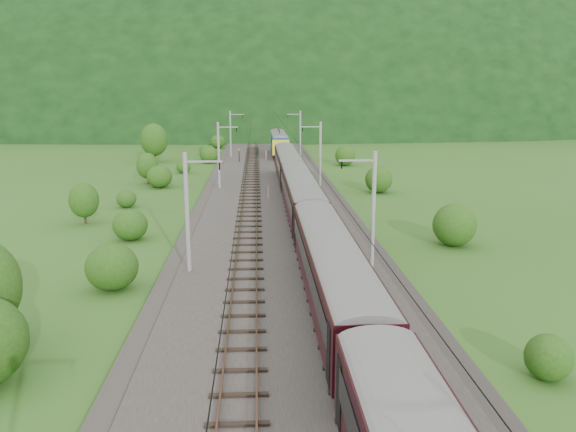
{
  "coord_description": "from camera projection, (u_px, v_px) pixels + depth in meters",
  "views": [
    {
      "loc": [
        -1.55,
        -36.35,
        12.4
      ],
      "look_at": [
        0.8,
        6.12,
        2.6
      ],
      "focal_mm": 35.0,
      "sensor_mm": 36.0,
      "label": 1
    }
  ],
  "objects": [
    {
      "name": "hazard_post_near",
      "position": [
        268.0,
        192.0,
        62.22
      ],
      "size": [
        0.15,
        0.15,
        1.43
      ],
      "primitive_type": "cylinder",
      "color": "red",
      "rests_on": "railbed"
    },
    {
      "name": "vegetation_right",
      "position": [
        393.0,
        191.0,
        60.71
      ],
      "size": [
        5.88,
        94.22,
        3.09
      ],
      "color": "#204913",
      "rests_on": "ground"
    },
    {
      "name": "catenary_right",
      "position": [
        320.0,
        153.0,
        68.69
      ],
      "size": [
        2.54,
        192.28,
        8.0
      ],
      "color": "gray",
      "rests_on": "railbed"
    },
    {
      "name": "train",
      "position": [
        333.0,
        263.0,
        29.57
      ],
      "size": [
        2.82,
        155.56,
        4.89
      ],
      "color": "black",
      "rests_on": "ground"
    },
    {
      "name": "vegetation_left",
      "position": [
        120.0,
        197.0,
        51.89
      ],
      "size": [
        13.08,
        143.27,
        6.52
      ],
      "color": "#204913",
      "rests_on": "ground"
    },
    {
      "name": "track_left",
      "position": [
        248.0,
        232.0,
        47.75
      ],
      "size": [
        2.4,
        220.0,
        0.27
      ],
      "color": "brown",
      "rests_on": "railbed"
    },
    {
      "name": "railbed",
      "position": [
        276.0,
        234.0,
        47.93
      ],
      "size": [
        14.0,
        220.0,
        0.3
      ],
      "primitive_type": "cube",
      "color": "#38332D",
      "rests_on": "ground"
    },
    {
      "name": "hazard_post_far",
      "position": [
        266.0,
        155.0,
        95.68
      ],
      "size": [
        0.16,
        0.16,
        1.54
      ],
      "primitive_type": "cylinder",
      "color": "red",
      "rests_on": "railbed"
    },
    {
      "name": "mountain_ridge",
      "position": [
        51.0,
        109.0,
        323.67
      ],
      "size": [
        336.0,
        280.0,
        132.0
      ],
      "primitive_type": "ellipsoid",
      "color": "black",
      "rests_on": "ground"
    },
    {
      "name": "catenary_left",
      "position": [
        219.0,
        154.0,
        68.03
      ],
      "size": [
        2.54,
        192.28,
        8.0
      ],
      "color": "gray",
      "rests_on": "railbed"
    },
    {
      "name": "ground",
      "position": [
        281.0,
        273.0,
        38.23
      ],
      "size": [
        600.0,
        600.0,
        0.0
      ],
      "primitive_type": "plane",
      "color": "#2F5A1C",
      "rests_on": "ground"
    },
    {
      "name": "overhead_wires",
      "position": [
        276.0,
        153.0,
        46.37
      ],
      "size": [
        4.83,
        198.0,
        0.03
      ],
      "color": "black",
      "rests_on": "ground"
    },
    {
      "name": "track_right",
      "position": [
        304.0,
        231.0,
        48.01
      ],
      "size": [
        2.4,
        220.0,
        0.27
      ],
      "color": "brown",
      "rests_on": "railbed"
    },
    {
      "name": "mountain_main",
      "position": [
        259.0,
        111.0,
        291.21
      ],
      "size": [
        504.0,
        360.0,
        244.0
      ],
      "primitive_type": "ellipsoid",
      "color": "black",
      "rests_on": "ground"
    },
    {
      "name": "signal",
      "position": [
        239.0,
        154.0,
        92.92
      ],
      "size": [
        0.23,
        0.23,
        2.09
      ],
      "color": "black",
      "rests_on": "railbed"
    }
  ]
}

